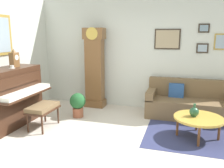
{
  "coord_description": "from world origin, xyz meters",
  "views": [
    {
      "loc": [
        1.14,
        -3.53,
        1.88
      ],
      "look_at": [
        -0.24,
        1.06,
        0.85
      ],
      "focal_mm": 37.9,
      "sensor_mm": 36.0,
      "label": 1
    }
  ],
  "objects": [
    {
      "name": "couch",
      "position": [
        1.33,
        1.96,
        0.31
      ],
      "size": [
        1.9,
        0.8,
        0.84
      ],
      "color": "brown",
      "rests_on": "ground_plane"
    },
    {
      "name": "coffee_table",
      "position": [
        1.47,
        0.8,
        0.37
      ],
      "size": [
        0.88,
        0.88,
        0.4
      ],
      "color": "gold",
      "rests_on": "ground_plane"
    },
    {
      "name": "mantel_clock",
      "position": [
        -2.23,
        0.59,
        1.37
      ],
      "size": [
        0.13,
        0.18,
        0.38
      ],
      "color": "brown",
      "rests_on": "piano"
    },
    {
      "name": "piano",
      "position": [
        -2.23,
        0.37,
        0.6
      ],
      "size": [
        0.87,
        1.44,
        1.19
      ],
      "color": "#3D2316",
      "rests_on": "ground_plane"
    },
    {
      "name": "teacup",
      "position": [
        -2.15,
        0.4,
        1.22
      ],
      "size": [
        0.12,
        0.12,
        0.06
      ],
      "color": "white",
      "rests_on": "piano"
    },
    {
      "name": "ground_plane",
      "position": [
        0.0,
        0.0,
        -0.05
      ],
      "size": [
        6.4,
        6.0,
        0.1
      ],
      "primitive_type": "cube",
      "color": "beige"
    },
    {
      "name": "grandfather_clock",
      "position": [
        -1.02,
        2.08,
        0.96
      ],
      "size": [
        0.52,
        0.34,
        2.03
      ],
      "color": "brown",
      "rests_on": "ground_plane"
    },
    {
      "name": "piano_bench",
      "position": [
        -1.5,
        0.41,
        0.41
      ],
      "size": [
        0.42,
        0.7,
        0.48
      ],
      "color": "#3D2316",
      "rests_on": "ground_plane"
    },
    {
      "name": "green_jug",
      "position": [
        1.39,
        0.82,
        0.49
      ],
      "size": [
        0.17,
        0.17,
        0.24
      ],
      "color": "#234C33",
      "rests_on": "coffee_table"
    },
    {
      "name": "potted_plant",
      "position": [
        -1.1,
        1.19,
        0.32
      ],
      "size": [
        0.36,
        0.36,
        0.56
      ],
      "color": "#935138",
      "rests_on": "ground_plane"
    },
    {
      "name": "wall_back",
      "position": [
        0.02,
        2.4,
        1.4
      ],
      "size": [
        5.3,
        0.13,
        2.8
      ],
      "color": "silver",
      "rests_on": "ground_plane"
    },
    {
      "name": "area_rug",
      "position": [
        1.57,
        0.85,
        0.0
      ],
      "size": [
        2.1,
        1.5,
        0.01
      ],
      "primitive_type": "cube",
      "color": "navy",
      "rests_on": "ground_plane"
    }
  ]
}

